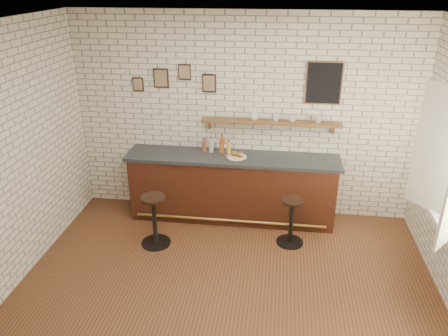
{
  "coord_description": "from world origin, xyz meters",
  "views": [
    {
      "loc": [
        0.52,
        -4.09,
        3.44
      ],
      "look_at": [
        -0.14,
        0.9,
        1.18
      ],
      "focal_mm": 35.0,
      "sensor_mm": 36.0,
      "label": 1
    }
  ],
  "objects": [
    {
      "name": "bitters_bottle_brown",
      "position": [
        -0.56,
        1.82,
        1.1
      ],
      "size": [
        0.07,
        0.07,
        0.21
      ],
      "color": "brown",
      "rests_on": "bar_counter"
    },
    {
      "name": "ground",
      "position": [
        0.0,
        0.0,
        0.0
      ],
      "size": [
        5.0,
        5.0,
        0.0
      ],
      "primitive_type": "plane",
      "color": "brown",
      "rests_on": "ground"
    },
    {
      "name": "shelf_cup_d",
      "position": [
        1.07,
        1.9,
        1.55
      ],
      "size": [
        0.11,
        0.11,
        0.1
      ],
      "primitive_type": "imported",
      "rotation": [
        0.0,
        0.0,
        -0.08
      ],
      "color": "white",
      "rests_on": "wall_shelf"
    },
    {
      "name": "window_sill",
      "position": [
        2.4,
        0.3,
        0.9
      ],
      "size": [
        0.2,
        1.35,
        0.06
      ],
      "color": "white",
      "rests_on": "ground"
    },
    {
      "name": "bitters_bottle_white",
      "position": [
        -0.46,
        1.82,
        1.11
      ],
      "size": [
        0.06,
        0.06,
        0.24
      ],
      "color": "beige",
      "rests_on": "bar_counter"
    },
    {
      "name": "wall_shelf",
      "position": [
        0.4,
        1.9,
        1.48
      ],
      "size": [
        2.0,
        0.18,
        0.18
      ],
      "color": "brown",
      "rests_on": "ground"
    },
    {
      "name": "bar_stool_left",
      "position": [
        -1.09,
        0.84,
        0.39
      ],
      "size": [
        0.41,
        0.41,
        0.73
      ],
      "color": "black",
      "rests_on": "ground"
    },
    {
      "name": "ciabatta_sandwich",
      "position": [
        -0.05,
        1.67,
        1.05
      ],
      "size": [
        0.21,
        0.14,
        0.06
      ],
      "color": "#B18A48",
      "rests_on": "sandwich_plate"
    },
    {
      "name": "shelf_cup_a",
      "position": [
        0.16,
        1.9,
        1.55
      ],
      "size": [
        0.19,
        0.19,
        0.1
      ],
      "primitive_type": "imported",
      "rotation": [
        0.0,
        0.0,
        0.7
      ],
      "color": "white",
      "rests_on": "wall_shelf"
    },
    {
      "name": "shelf_cup_c",
      "position": [
        0.7,
        1.9,
        1.54
      ],
      "size": [
        0.12,
        0.12,
        0.09
      ],
      "primitive_type": "imported",
      "rotation": [
        0.0,
        0.0,
        1.49
      ],
      "color": "white",
      "rests_on": "wall_shelf"
    },
    {
      "name": "bar_stool_right",
      "position": [
        0.76,
        1.1,
        0.36
      ],
      "size": [
        0.4,
        0.4,
        0.68
      ],
      "color": "black",
      "rests_on": "ground"
    },
    {
      "name": "bitters_bottle_amber",
      "position": [
        -0.3,
        1.82,
        1.13
      ],
      "size": [
        0.07,
        0.07,
        0.29
      ],
      "color": "#A14E1A",
      "rests_on": "bar_counter"
    },
    {
      "name": "back_wall_decor",
      "position": [
        0.23,
        1.98,
        2.05
      ],
      "size": [
        2.96,
        0.02,
        0.56
      ],
      "color": "black",
      "rests_on": "ground"
    },
    {
      "name": "condiment_bottle_yellow",
      "position": [
        -0.19,
        1.82,
        1.09
      ],
      "size": [
        0.06,
        0.06,
        0.2
      ],
      "color": "gold",
      "rests_on": "bar_counter"
    },
    {
      "name": "sandwich_plate",
      "position": [
        -0.06,
        1.67,
        1.02
      ],
      "size": [
        0.28,
        0.28,
        0.01
      ],
      "primitive_type": "cylinder",
      "color": "white",
      "rests_on": "bar_counter"
    },
    {
      "name": "potato_chips",
      "position": [
        -0.08,
        1.67,
        1.02
      ],
      "size": [
        0.27,
        0.17,
        0.0
      ],
      "color": "gold",
      "rests_on": "sandwich_plate"
    },
    {
      "name": "bar_counter",
      "position": [
        -0.13,
        1.7,
        0.51
      ],
      "size": [
        3.1,
        0.65,
        1.01
      ],
      "color": "#411C11",
      "rests_on": "ground"
    },
    {
      "name": "shelf_cup_b",
      "position": [
        0.47,
        1.9,
        1.54
      ],
      "size": [
        0.13,
        0.13,
        0.09
      ],
      "primitive_type": "imported",
      "rotation": [
        0.0,
        0.0,
        1.05
      ],
      "color": "white",
      "rests_on": "wall_shelf"
    }
  ]
}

